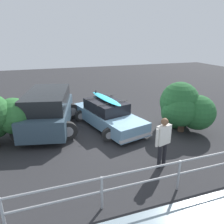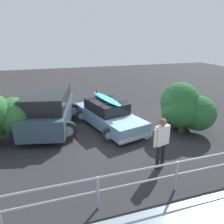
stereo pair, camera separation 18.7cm
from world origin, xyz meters
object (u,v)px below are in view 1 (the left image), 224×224
suv_car (48,110)px  person_bystander (163,138)px  bush_near_left (181,108)px  sedan_car (108,115)px

suv_car → person_bystander: (-3.37, 4.55, 0.12)m
suv_car → bush_near_left: 6.14m
sedan_car → suv_car: suv_car is taller
person_bystander → bush_near_left: size_ratio=0.70×
sedan_car → person_bystander: 4.02m
person_bystander → bush_near_left: (-2.38, -2.43, 0.05)m
person_bystander → sedan_car: bearing=-80.4°
sedan_car → suv_car: bearing=-12.6°
bush_near_left → person_bystander: bearing=45.5°
suv_car → bush_near_left: bearing=159.8°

